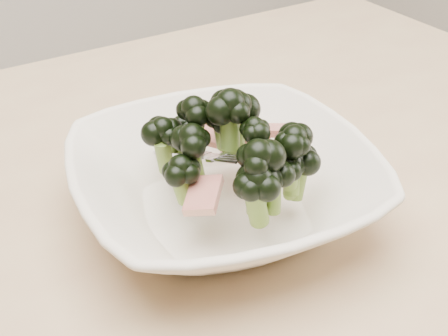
{
  "coord_description": "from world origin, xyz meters",
  "views": [
    {
      "loc": [
        -0.17,
        -0.41,
        1.09
      ],
      "look_at": [
        0.07,
        -0.03,
        0.8
      ],
      "focal_mm": 50.0,
      "sensor_mm": 36.0,
      "label": 1
    }
  ],
  "objects": [
    {
      "name": "broccoli_dish",
      "position": [
        0.07,
        -0.03,
        0.79
      ],
      "size": [
        0.31,
        0.31,
        0.13
      ],
      "color": "beige",
      "rests_on": "dining_table"
    },
    {
      "name": "dining_table",
      "position": [
        0.0,
        0.0,
        0.65
      ],
      "size": [
        1.2,
        0.8,
        0.75
      ],
      "color": "tan",
      "rests_on": "ground"
    }
  ]
}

